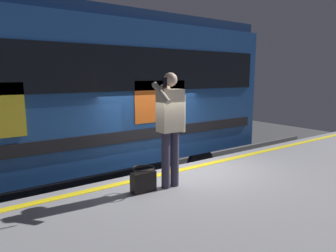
% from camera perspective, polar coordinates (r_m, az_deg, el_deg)
% --- Properties ---
extents(ground_plane, '(24.76, 24.76, 0.00)m').
position_cam_1_polar(ground_plane, '(6.62, 1.18, -16.62)').
color(ground_plane, '#3D3D3F').
extents(platform, '(14.25, 4.08, 1.10)m').
position_cam_1_polar(platform, '(5.07, 15.89, -18.71)').
color(platform, gray).
rests_on(platform, ground).
extents(safety_line, '(13.97, 0.16, 0.01)m').
position_cam_1_polar(safety_line, '(5.99, 2.95, -8.14)').
color(safety_line, yellow).
rests_on(safety_line, platform).
extents(track_rail_near, '(18.53, 0.08, 0.16)m').
position_cam_1_polar(track_rail_near, '(7.77, -5.74, -11.96)').
color(track_rail_near, slate).
rests_on(track_rail_near, ground).
extents(track_rail_far, '(18.53, 0.08, 0.16)m').
position_cam_1_polar(track_rail_far, '(8.98, -10.36, -9.09)').
color(track_rail_far, slate).
rests_on(track_rail_far, ground).
extents(train_carriage, '(9.83, 2.87, 4.13)m').
position_cam_1_polar(train_carriage, '(7.32, -19.24, 6.52)').
color(train_carriage, '#1E478C').
rests_on(train_carriage, ground).
extents(passenger, '(0.57, 0.55, 1.86)m').
position_cam_1_polar(passenger, '(4.85, 0.41, 1.04)').
color(passenger, '#383347').
rests_on(passenger, platform).
extents(handbag, '(0.39, 0.35, 0.39)m').
position_cam_1_polar(handbag, '(4.87, -4.66, -10.14)').
color(handbag, black).
rests_on(handbag, platform).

